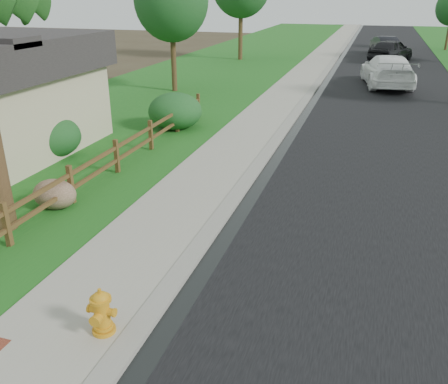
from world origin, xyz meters
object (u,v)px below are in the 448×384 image
(fire_hydrant, at_px, (102,313))
(white_suv, at_px, (387,70))
(dark_car_mid, at_px, (391,50))
(ranch_fence, at_px, (95,168))

(fire_hydrant, xyz_separation_m, white_suv, (4.42, 24.53, 0.44))
(fire_hydrant, bearing_deg, dark_car_mid, 82.42)
(ranch_fence, bearing_deg, white_suv, 67.33)
(dark_car_mid, bearing_deg, fire_hydrant, 105.74)
(fire_hydrant, bearing_deg, ranch_fence, 122.16)
(white_suv, distance_m, dark_car_mid, 11.16)
(ranch_fence, xyz_separation_m, white_suv, (7.92, 18.97, 0.30))
(white_suv, bearing_deg, fire_hydrant, 71.02)
(fire_hydrant, height_order, white_suv, white_suv)
(ranch_fence, xyz_separation_m, dark_car_mid, (8.25, 30.12, 0.26))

